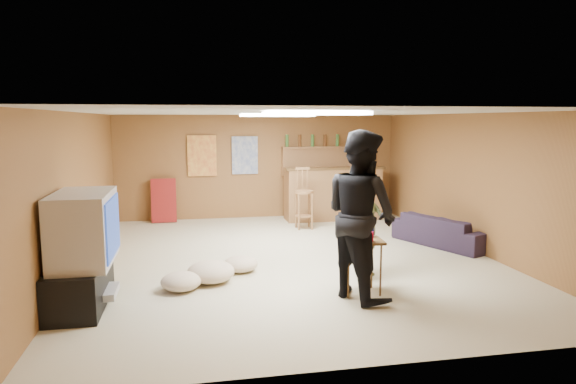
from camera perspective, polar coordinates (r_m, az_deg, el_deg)
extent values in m
plane|color=#BBB08E|center=(7.85, 0.28, -7.45)|extent=(7.00, 7.00, 0.00)
cube|color=silver|center=(7.57, 0.29, 8.83)|extent=(6.00, 7.00, 0.02)
cube|color=brown|center=(11.06, -3.28, 2.84)|extent=(6.00, 0.02, 2.20)
cube|color=brown|center=(4.31, 9.53, -5.40)|extent=(6.00, 0.02, 2.20)
cube|color=brown|center=(7.63, -22.37, -0.06)|extent=(0.02, 7.00, 2.20)
cube|color=brown|center=(8.73, 19.99, 1.00)|extent=(0.02, 7.00, 2.20)
cube|color=black|center=(6.32, -22.10, -9.54)|extent=(0.55, 1.30, 0.50)
cube|color=#B2B2B7|center=(6.31, -20.05, -10.41)|extent=(0.35, 0.50, 0.08)
cube|color=#B2B2B7|center=(6.15, -21.77, -3.74)|extent=(0.60, 1.10, 0.80)
cube|color=navy|center=(6.10, -18.90, -3.70)|extent=(0.02, 0.95, 0.65)
cube|color=brown|center=(10.90, 4.97, -0.16)|extent=(2.00, 0.60, 1.10)
cube|color=#452E16|center=(10.60, 5.38, 2.59)|extent=(2.10, 0.12, 0.05)
cube|color=brown|center=(11.24, 4.40, 4.96)|extent=(2.00, 0.18, 0.05)
cube|color=brown|center=(11.28, 4.35, 3.44)|extent=(2.00, 0.14, 0.60)
cube|color=#BF3F26|center=(10.91, -9.54, 3.99)|extent=(0.60, 0.03, 0.85)
cube|color=#334C99|center=(10.97, -4.82, 4.09)|extent=(0.55, 0.03, 0.80)
cube|color=maroon|center=(10.85, -13.63, -0.93)|extent=(0.50, 0.26, 0.91)
cube|color=white|center=(6.10, 3.10, 8.74)|extent=(1.20, 0.60, 0.04)
cube|color=white|center=(8.75, -1.27, 8.52)|extent=(1.20, 0.60, 0.04)
imported|color=#5B683C|center=(6.84, 8.70, -3.03)|extent=(0.59, 0.68, 1.58)
imported|color=black|center=(6.06, 8.08, -2.52)|extent=(1.05, 1.17, 1.98)
imported|color=black|center=(9.04, 16.85, -4.08)|extent=(1.30, 1.85, 0.50)
cube|color=#452E16|center=(6.34, 8.07, -8.18)|extent=(0.54, 0.45, 0.67)
cylinder|color=#C00C33|center=(6.22, 6.82, -4.76)|extent=(0.09, 0.09, 0.12)
cylinder|color=#C00C33|center=(6.17, 9.11, -4.90)|extent=(0.10, 0.10, 0.11)
cylinder|color=navy|center=(6.40, 9.15, -4.42)|extent=(0.11, 0.11, 0.12)
ellipsoid|color=tan|center=(6.81, -8.58, -8.75)|extent=(0.74, 0.74, 0.28)
ellipsoid|color=tan|center=(7.22, -5.32, -7.96)|extent=(0.59, 0.59, 0.22)
ellipsoid|color=tan|center=(6.57, -11.80, -9.70)|extent=(0.65, 0.65, 0.22)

